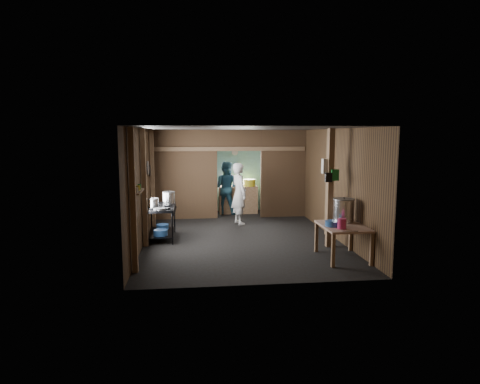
{
  "coord_description": "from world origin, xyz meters",
  "views": [
    {
      "loc": [
        -1.14,
        -10.08,
        2.46
      ],
      "look_at": [
        0.0,
        -0.2,
        1.1
      ],
      "focal_mm": 31.42,
      "sensor_mm": 36.0,
      "label": 1
    }
  ],
  "objects": [
    {
      "name": "red_cup",
      "position": [
        -0.01,
        2.95,
        0.93
      ],
      "size": [
        0.13,
        0.13,
        0.16
      ],
      "primitive_type": "cylinder",
      "color": "#B70027",
      "rests_on": "back_counter"
    },
    {
      "name": "stove_pot_large",
      "position": [
        -1.71,
        0.25,
        0.92
      ],
      "size": [
        0.32,
        0.32,
        0.31
      ],
      "primitive_type": null,
      "rotation": [
        0.0,
        0.0,
        0.04
      ],
      "color": "silver",
      "rests_on": "gas_range"
    },
    {
      "name": "partition_left",
      "position": [
        -1.32,
        2.2,
        1.3
      ],
      "size": [
        1.85,
        0.1,
        2.6
      ],
      "primitive_type": "cube",
      "color": "brown",
      "rests_on": "floor"
    },
    {
      "name": "post_right",
      "position": [
        2.18,
        -0.2,
        1.3
      ],
      "size": [
        0.1,
        0.12,
        2.6
      ],
      "primitive_type": "cube",
      "color": "#987758",
      "rests_on": "floor"
    },
    {
      "name": "cook",
      "position": [
        0.15,
        1.31,
        0.85
      ],
      "size": [
        0.57,
        0.71,
        1.7
      ],
      "primitive_type": "imported",
      "rotation": [
        0.0,
        0.0,
        1.87
      ],
      "color": "silver",
      "rests_on": "floor"
    },
    {
      "name": "wall_shelf",
      "position": [
        -2.15,
        -2.1,
        1.4
      ],
      "size": [
        0.14,
        0.8,
        0.03
      ],
      "primitive_type": "cube",
      "color": "#987758",
      "rests_on": "wall_left"
    },
    {
      "name": "turquoise_panel",
      "position": [
        0.0,
        3.44,
        1.25
      ],
      "size": [
        4.4,
        0.06,
        2.5
      ],
      "primitive_type": "cube",
      "color": "#7FC5BD",
      "rests_on": "wall_back"
    },
    {
      "name": "frying_pan",
      "position": [
        -1.88,
        -0.67,
        0.81
      ],
      "size": [
        0.34,
        0.52,
        0.06
      ],
      "primitive_type": null,
      "rotation": [
        0.0,
        0.0,
        0.16
      ],
      "color": "slate",
      "rests_on": "gas_range"
    },
    {
      "name": "post_left_a",
      "position": [
        -2.18,
        -2.6,
        1.3
      ],
      "size": [
        0.1,
        0.12,
        2.6
      ],
      "primitive_type": "cube",
      "color": "#987758",
      "rests_on": "floor"
    },
    {
      "name": "wall_front",
      "position": [
        0.0,
        -3.5,
        1.3
      ],
      "size": [
        4.5,
        0.0,
        2.6
      ],
      "primitive_type": "cube",
      "color": "brown",
      "rests_on": "ground"
    },
    {
      "name": "post_left_b",
      "position": [
        -2.18,
        -0.8,
        1.3
      ],
      "size": [
        0.1,
        0.12,
        2.6
      ],
      "primitive_type": "cube",
      "color": "#987758",
      "rests_on": "floor"
    },
    {
      "name": "gas_range",
      "position": [
        -1.88,
        -0.14,
        0.39
      ],
      "size": [
        0.68,
        1.33,
        0.78
      ],
      "primitive_type": null,
      "color": "black",
      "rests_on": "floor"
    },
    {
      "name": "jar_white",
      "position": [
        -2.15,
        -2.35,
        1.47
      ],
      "size": [
        0.07,
        0.07,
        0.1
      ],
      "primitive_type": "cylinder",
      "color": "beige",
      "rests_on": "wall_shelf"
    },
    {
      "name": "partition_header",
      "position": [
        0.25,
        2.2,
        2.3
      ],
      "size": [
        1.3,
        0.1,
        0.6
      ],
      "primitive_type": "cube",
      "color": "brown",
      "rests_on": "wall_back"
    },
    {
      "name": "prep_table",
      "position": [
        1.83,
        -2.21,
        0.34
      ],
      "size": [
        0.83,
        1.14,
        0.68
      ],
      "primitive_type": null,
      "color": "tan",
      "rests_on": "floor"
    },
    {
      "name": "bag_black",
      "position": [
        1.78,
        -1.38,
        1.55
      ],
      "size": [
        0.14,
        0.1,
        0.2
      ],
      "primitive_type": "cube",
      "color": "black",
      "rests_on": "post_free"
    },
    {
      "name": "post_free",
      "position": [
        1.85,
        -1.3,
        1.3
      ],
      "size": [
        0.12,
        0.12,
        2.6
      ],
      "primitive_type": "cube",
      "color": "#987758",
      "rests_on": "floor"
    },
    {
      "name": "partition_right",
      "position": [
        1.57,
        2.2,
        1.3
      ],
      "size": [
        1.35,
        0.1,
        2.6
      ],
      "primitive_type": "cube",
      "color": "brown",
      "rests_on": "floor"
    },
    {
      "name": "wash_basin",
      "position": [
        1.6,
        -2.26,
        0.73
      ],
      "size": [
        0.38,
        0.38,
        0.11
      ],
      "primitive_type": "cylinder",
      "rotation": [
        0.0,
        0.0,
        -0.4
      ],
      "color": "#2B599E",
      "rests_on": "prep_table"
    },
    {
      "name": "ceiling",
      "position": [
        0.0,
        0.0,
        2.6
      ],
      "size": [
        4.5,
        7.0,
        0.0
      ],
      "primitive_type": "cube",
      "color": "#2A2724",
      "rests_on": "ground"
    },
    {
      "name": "blue_tub_front",
      "position": [
        -1.88,
        -0.46,
        0.22
      ],
      "size": [
        0.33,
        0.33,
        0.13
      ],
      "primitive_type": "cylinder",
      "color": "#2B599E",
      "rests_on": "gas_range"
    },
    {
      "name": "pan_lid_small",
      "position": [
        -2.21,
        0.8,
        1.55
      ],
      "size": [
        0.03,
        0.3,
        0.3
      ],
      "primitive_type": "cylinder",
      "rotation": [
        0.0,
        1.57,
        0.0
      ],
      "color": "black",
      "rests_on": "wall_left"
    },
    {
      "name": "bag_green",
      "position": [
        1.92,
        -1.36,
        1.6
      ],
      "size": [
        0.16,
        0.12,
        0.24
      ],
      "primitive_type": "cube",
      "color": "#156C27",
      "rests_on": "post_free"
    },
    {
      "name": "stove_pot_med",
      "position": [
        -2.05,
        -0.24,
        0.88
      ],
      "size": [
        0.29,
        0.29,
        0.23
      ],
      "primitive_type": null,
      "rotation": [
        0.0,
        0.0,
        -0.11
      ],
      "color": "silver",
      "rests_on": "gas_range"
    },
    {
      "name": "pink_bucket",
      "position": [
        1.69,
        -2.5,
        0.78
      ],
      "size": [
        0.17,
        0.17,
        0.2
      ],
      "primitive_type": "cylinder",
      "rotation": [
        0.0,
        0.0,
        -0.03
      ],
      "color": "#C92D63",
      "rests_on": "prep_table"
    },
    {
      "name": "blue_tub_back",
      "position": [
        -1.88,
        0.19,
        0.21
      ],
      "size": [
        0.3,
        0.3,
        0.12
      ],
      "primitive_type": "cylinder",
      "color": "#2B599E",
      "rests_on": "gas_range"
    },
    {
      "name": "jar_yellow",
      "position": [
        -2.15,
        -2.1,
        1.47
      ],
      "size": [
        0.08,
        0.08,
        0.1
      ],
      "primitive_type": "cylinder",
      "color": "gold",
      "rests_on": "wall_shelf"
    },
    {
      "name": "floor",
      "position": [
        0.0,
        0.0,
        0.0
      ],
      "size": [
        4.5,
        7.0,
        0.0
      ],
      "primitive_type": "cube",
      "color": "black",
      "rests_on": "ground"
    },
    {
      "name": "wall_back",
      "position": [
        0.0,
        3.5,
        1.3
      ],
      "size": [
        4.5,
        0.0,
        2.6
      ],
      "primitive_type": "cube",
      "color": "brown",
      "rests_on": "ground"
    },
    {
      "name": "knife",
      "position": [
        1.77,
        -2.74,
        0.68
      ],
      "size": [
        0.3,
        0.09,
        0.01
      ],
      "primitive_type": "cube",
      "rotation": [
        0.0,
        0.0,
        -0.2
      ],
      "color": "silver",
      "rests_on": "prep_table"
    },
    {
      "name": "post_left_c",
      "position": [
        -2.18,
        1.2,
        1.3
      ],
      "size": [
        0.1,
        0.12,
        2.6
      ],
      "primitive_type": "cube",
      "color": "#987758",
      "rests_on": "floor"
    },
    {
      "name": "bag_white",
      "position": [
        1.8,
        -1.22,
        1.78
      ],
      "size": [
        0.22,
        0.15,
        0.32
      ],
      "primitive_type": "cube",
      "color": "beige",
      "rests_on": "post_free"
    },
    {
      "name": "wall_right",
      "position": [
        2.25,
        0.0,
        1.3
      ],
      "size": [
        0.0,
        7.0,
        2.6
      ],
      "primitive_type": "cube",
      "color": "brown",
      "rests_on": "ground"
    },
    {
      "name": "wall_clock",
      "position": [
        0.25,
        3.4,
        1.9
      ],
      "size": [
        0.2,
        0.03,
        0.2
      ],
      "primitive_type": "cylinder",
      "rotation": [
        1.57,
        0.0,
        0.0
      ],
      "color": "beige",
      "rests_on": "wall_back"
    },
    {
      "name": "wall_left",
      "position": [
        -2.25,
        0.0,
        1.3
      ],
      "size": [
        0.0,
        7.0,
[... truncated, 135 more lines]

